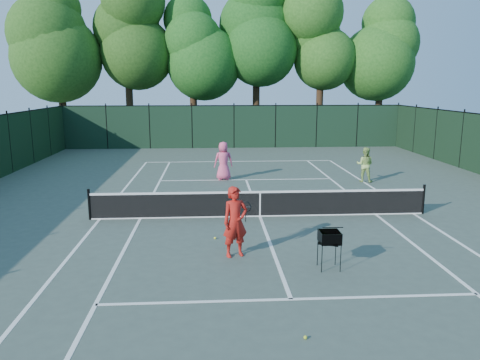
{
  "coord_description": "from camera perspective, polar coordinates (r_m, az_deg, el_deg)",
  "views": [
    {
      "loc": [
        -1.67,
        -15.58,
        4.51
      ],
      "look_at": [
        -0.63,
        1.0,
        1.1
      ],
      "focal_mm": 35.0,
      "sensor_mm": 36.0,
      "label": 1
    }
  ],
  "objects": [
    {
      "name": "coach",
      "position": [
        12.38,
        -0.57,
        -5.11
      ],
      "size": [
        0.86,
        0.86,
        1.9
      ],
      "rotation": [
        0.0,
        0.0,
        0.34
      ],
      "color": "red",
      "rests_on": "ground"
    },
    {
      "name": "sideline_singles_left",
      "position": [
        16.41,
        -12.05,
        -4.61
      ],
      "size": [
        0.1,
        23.77,
        0.01
      ],
      "primitive_type": "cube",
      "color": "white",
      "rests_on": "ground"
    },
    {
      "name": "loose_ball_near_cart",
      "position": [
        8.96,
        7.98,
        -18.47
      ],
      "size": [
        0.07,
        0.07,
        0.07
      ],
      "primitive_type": "sphere",
      "color": "#B0CC29",
      "rests_on": "ground"
    },
    {
      "name": "service_line_far",
      "position": [
        22.5,
        0.74,
        0.04
      ],
      "size": [
        8.23,
        0.1,
        0.01
      ],
      "primitive_type": "cube",
      "color": "white",
      "rests_on": "ground"
    },
    {
      "name": "sideline_doubles_right",
      "position": [
        17.73,
        20.4,
        -3.88
      ],
      "size": [
        0.1,
        23.77,
        0.01
      ],
      "primitive_type": "cube",
      "color": "white",
      "rests_on": "ground"
    },
    {
      "name": "tree_2",
      "position": [
        37.55,
        -5.84,
        16.45
      ],
      "size": [
        6.0,
        6.0,
        12.4
      ],
      "color": "black",
      "rests_on": "ground"
    },
    {
      "name": "baseline_far",
      "position": [
        27.89,
        -0.1,
        2.29
      ],
      "size": [
        10.97,
        0.1,
        0.01
      ],
      "primitive_type": "cube",
      "color": "white",
      "rests_on": "ground"
    },
    {
      "name": "fence_far",
      "position": [
        33.76,
        -0.74,
        6.48
      ],
      "size": [
        24.0,
        0.05,
        3.0
      ],
      "primitive_type": "cube",
      "color": "black",
      "rests_on": "ground"
    },
    {
      "name": "player_green",
      "position": [
        22.7,
        14.99,
        1.83
      ],
      "size": [
        0.98,
        0.9,
        1.63
      ],
      "rotation": [
        0.0,
        0.0,
        2.7
      ],
      "color": "#9AC060",
      "rests_on": "ground"
    },
    {
      "name": "center_service_line",
      "position": [
        16.31,
        2.44,
        -4.46
      ],
      "size": [
        0.1,
        12.8,
        0.01
      ],
      "primitive_type": "cube",
      "color": "white",
      "rests_on": "ground"
    },
    {
      "name": "tree_3",
      "position": [
        38.33,
        2.04,
        18.32
      ],
      "size": [
        7.0,
        7.0,
        14.45
      ],
      "color": "black",
      "rests_on": "ground"
    },
    {
      "name": "loose_ball_midcourt",
      "position": [
        13.99,
        -3.05,
        -7.07
      ],
      "size": [
        0.07,
        0.07,
        0.07
      ],
      "primitive_type": "sphere",
      "color": "#EDF632",
      "rests_on": "ground"
    },
    {
      "name": "player_pink",
      "position": [
        22.36,
        -2.03,
        2.35
      ],
      "size": [
        0.95,
        0.66,
        1.84
      ],
      "rotation": [
        0.0,
        0.0,
        3.23
      ],
      "color": "#E4507C",
      "rests_on": "ground"
    },
    {
      "name": "tree_5",
      "position": [
        40.21,
        16.95,
        15.67
      ],
      "size": [
        5.8,
        5.8,
        12.23
      ],
      "color": "black",
      "rests_on": "ground"
    },
    {
      "name": "tree_0",
      "position": [
        38.95,
        -21.36,
        16.21
      ],
      "size": [
        6.4,
        6.4,
        13.14
      ],
      "color": "black",
      "rests_on": "ground"
    },
    {
      "name": "ground",
      "position": [
        16.31,
        2.44,
        -4.47
      ],
      "size": [
        90.0,
        90.0,
        0.0
      ],
      "primitive_type": "plane",
      "color": "#404E44",
      "rests_on": "ground"
    },
    {
      "name": "tree_4",
      "position": [
        38.35,
        9.93,
        16.86
      ],
      "size": [
        6.2,
        6.2,
        12.97
      ],
      "color": "black",
      "rests_on": "ground"
    },
    {
      "name": "tennis_net",
      "position": [
        16.18,
        2.45,
        -2.84
      ],
      "size": [
        11.69,
        0.09,
        1.06
      ],
      "color": "black",
      "rests_on": "ground"
    },
    {
      "name": "ball_hopper",
      "position": [
        11.79,
        10.87,
        -6.9
      ],
      "size": [
        0.67,
        0.67,
        0.96
      ],
      "rotation": [
        0.0,
        0.0,
        -0.42
      ],
      "color": "black",
      "rests_on": "ground"
    },
    {
      "name": "service_line_near",
      "position": [
        10.36,
        6.24,
        -14.24
      ],
      "size": [
        8.23,
        0.1,
        0.01
      ],
      "primitive_type": "cube",
      "color": "white",
      "rests_on": "ground"
    },
    {
      "name": "sideline_singles_right",
      "position": [
        17.22,
        16.22,
        -4.05
      ],
      "size": [
        0.1,
        23.77,
        0.01
      ],
      "primitive_type": "cube",
      "color": "white",
      "rests_on": "ground"
    },
    {
      "name": "tree_1",
      "position": [
        38.34,
        -13.71,
        17.54
      ],
      "size": [
        6.8,
        6.8,
        13.98
      ],
      "color": "black",
      "rests_on": "ground"
    },
    {
      "name": "sideline_doubles_left",
      "position": [
        16.66,
        -16.73,
        -4.6
      ],
      "size": [
        0.1,
        23.77,
        0.01
      ],
      "primitive_type": "cube",
      "color": "white",
      "rests_on": "ground"
    }
  ]
}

